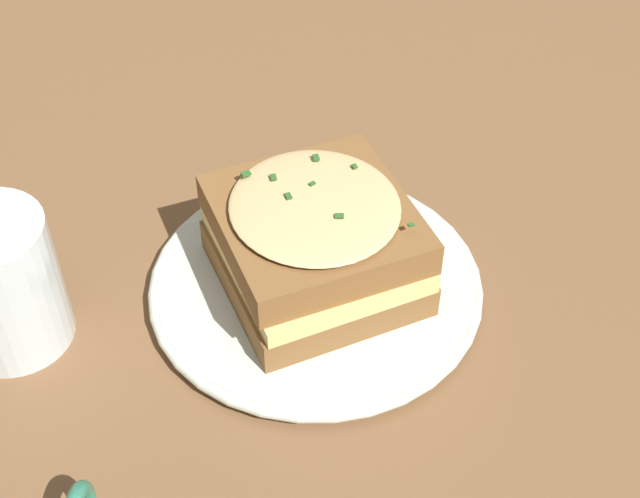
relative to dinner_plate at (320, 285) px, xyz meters
The scene contains 4 objects.
ground_plane 0.02m from the dinner_plate, 98.87° to the left, with size 2.40×2.40×0.00m, color brown.
dinner_plate is the anchor object (origin of this frame).
sandwich 0.04m from the dinner_plate, 94.87° to the left, with size 0.15×0.16×0.07m.
water_glass 0.20m from the dinner_plate, behind, with size 0.07×0.07×0.09m, color silver.
Camera 1 is at (-0.04, -0.43, 0.45)m, focal length 50.00 mm.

